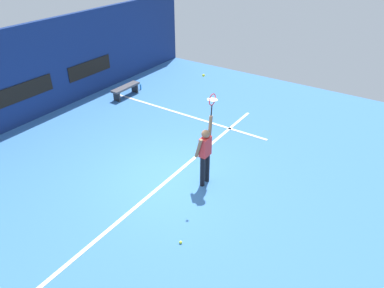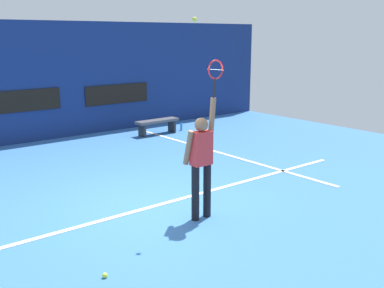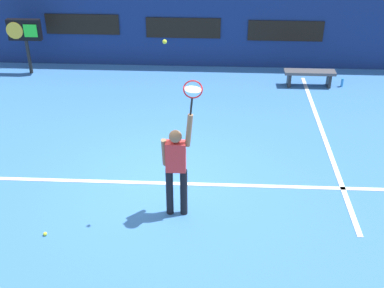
% 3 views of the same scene
% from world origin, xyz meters
% --- Properties ---
extents(ground_plane, '(18.00, 18.00, 0.00)m').
position_xyz_m(ground_plane, '(0.00, 0.00, 0.00)').
color(ground_plane, '#3870B2').
extents(back_wall, '(18.00, 0.20, 3.36)m').
position_xyz_m(back_wall, '(0.00, 6.41, 1.68)').
color(back_wall, navy).
rests_on(back_wall, ground_plane).
extents(sponsor_banner_center, '(2.20, 0.03, 0.60)m').
position_xyz_m(sponsor_banner_center, '(0.00, 6.29, 1.19)').
color(sponsor_banner_center, black).
extents(sponsor_banner_starboard, '(2.20, 0.03, 0.60)m').
position_xyz_m(sponsor_banner_starboard, '(3.00, 6.29, 1.15)').
color(sponsor_banner_starboard, black).
extents(court_baseline, '(10.00, 0.10, 0.01)m').
position_xyz_m(court_baseline, '(0.00, -0.07, 0.01)').
color(court_baseline, white).
rests_on(court_baseline, ground_plane).
extents(court_sideline, '(0.10, 7.00, 0.01)m').
position_xyz_m(court_sideline, '(3.51, 2.00, 0.01)').
color(court_sideline, white).
rests_on(court_sideline, ground_plane).
extents(tennis_player, '(0.54, 0.31, 1.99)m').
position_xyz_m(tennis_player, '(0.36, -0.98, 1.01)').
color(tennis_player, black).
rests_on(tennis_player, ground_plane).
extents(tennis_racket, '(0.34, 0.27, 0.61)m').
position_xyz_m(tennis_racket, '(0.64, -0.98, 2.40)').
color(tennis_racket, black).
extents(tennis_ball, '(0.07, 0.07, 0.07)m').
position_xyz_m(tennis_ball, '(0.22, -0.97, 3.19)').
color(tennis_ball, '#CCE033').
extents(court_bench, '(1.40, 0.36, 0.45)m').
position_xyz_m(court_bench, '(3.58, 4.95, 0.34)').
color(court_bench, '#4C4C51').
rests_on(court_bench, ground_plane).
extents(water_bottle, '(0.07, 0.07, 0.24)m').
position_xyz_m(water_bottle, '(4.51, 4.95, 0.12)').
color(water_bottle, '#338CD8').
rests_on(water_bottle, ground_plane).
extents(spare_ball, '(0.07, 0.07, 0.07)m').
position_xyz_m(spare_ball, '(-1.83, -1.72, 0.03)').
color(spare_ball, '#CCE033').
rests_on(spare_ball, ground_plane).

